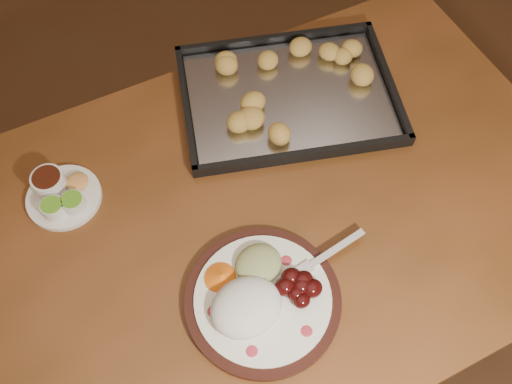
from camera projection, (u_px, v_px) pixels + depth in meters
ground at (268, 292)px, 1.90m from camera, size 4.00×4.00×0.00m
dining_table at (242, 243)px, 1.27m from camera, size 1.54×0.98×0.75m
dinner_plate at (260, 297)px, 1.08m from camera, size 0.40×0.30×0.07m
condiment_saucer at (60, 194)px, 1.20m from camera, size 0.16×0.16×0.05m
baking_tray at (288, 94)px, 1.34m from camera, size 0.59×0.51×0.05m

